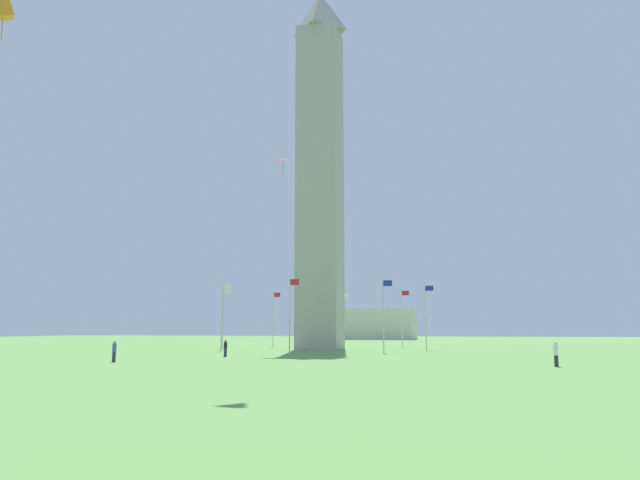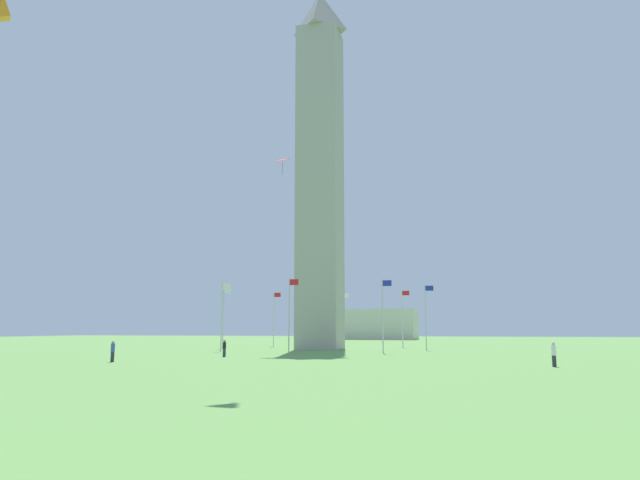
{
  "view_description": "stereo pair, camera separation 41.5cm",
  "coord_description": "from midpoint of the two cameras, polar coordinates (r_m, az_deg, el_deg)",
  "views": [
    {
      "loc": [
        18.8,
        -75.38,
        2.72
      ],
      "look_at": [
        0.0,
        0.0,
        14.32
      ],
      "focal_mm": 33.24,
      "sensor_mm": 36.0,
      "label": 1
    },
    {
      "loc": [
        19.21,
        -75.28,
        2.72
      ],
      "look_at": [
        0.0,
        0.0,
        14.32
      ],
      "focal_mm": 33.24,
      "sensor_mm": 36.0,
      "label": 2
    }
  ],
  "objects": [
    {
      "name": "ground_plane",
      "position": [
        77.74,
        0.16,
        -10.5
      ],
      "size": [
        260.0,
        260.0,
        0.0
      ],
      "primitive_type": "plane",
      "color": "#609347"
    },
    {
      "name": "obelisk_monument",
      "position": [
        80.78,
        0.15,
        7.4
      ],
      "size": [
        5.47,
        5.47,
        49.69
      ],
      "color": "#A8A399",
      "rests_on": "ground"
    },
    {
      "name": "flagpole_n",
      "position": [
        75.54,
        10.33,
        -7.04
      ],
      "size": [
        1.12,
        0.14,
        8.14
      ],
      "color": "silver",
      "rests_on": "ground"
    },
    {
      "name": "flagpole_ne",
      "position": [
        85.48,
        8.11,
        -7.24
      ],
      "size": [
        1.12,
        0.14,
        8.14
      ],
      "color": "silver",
      "rests_on": "ground"
    },
    {
      "name": "flagpole_e",
      "position": [
        90.94,
        2.3,
        -7.39
      ],
      "size": [
        1.12,
        0.14,
        8.14
      ],
      "color": "silver",
      "rests_on": "ground"
    },
    {
      "name": "flagpole_se",
      "position": [
        89.64,
        -4.31,
        -7.36
      ],
      "size": [
        1.12,
        0.14,
        8.14
      ],
      "color": "silver",
      "rests_on": "ground"
    },
    {
      "name": "flagpole_s",
      "position": [
        82.08,
        -9.12,
        -7.17
      ],
      "size": [
        1.12,
        0.14,
        8.14
      ],
      "color": "silver",
      "rests_on": "ground"
    },
    {
      "name": "flagpole_sw",
      "position": [
        71.68,
        -9.25,
        -6.99
      ],
      "size": [
        1.12,
        0.14,
        8.14
      ],
      "color": "silver",
      "rests_on": "ground"
    },
    {
      "name": "flagpole_w",
      "position": [
        64.6,
        -2.77,
        -6.94
      ],
      "size": [
        1.12,
        0.14,
        8.14
      ],
      "color": "silver",
      "rests_on": "ground"
    },
    {
      "name": "flagpole_nw",
      "position": [
        66.4,
        6.28,
        -6.94
      ],
      "size": [
        1.12,
        0.14,
        8.14
      ],
      "color": "silver",
      "rests_on": "ground"
    },
    {
      "name": "person_black_shirt",
      "position": [
        58.42,
        -8.99,
        -10.27
      ],
      "size": [
        0.32,
        0.32,
        1.63
      ],
      "rotation": [
        0.0,
        0.0,
        0.94
      ],
      "color": "#2D2D38",
      "rests_on": "ground"
    },
    {
      "name": "person_white_shirt",
      "position": [
        46.09,
        21.83,
        -10.18
      ],
      "size": [
        0.32,
        0.32,
        1.77
      ],
      "rotation": [
        0.0,
        0.0,
        2.42
      ],
      "color": "#2D2D38",
      "rests_on": "ground"
    },
    {
      "name": "person_blue_shirt",
      "position": [
        51.66,
        -19.11,
        -10.09
      ],
      "size": [
        0.32,
        0.32,
        1.74
      ],
      "rotation": [
        0.0,
        0.0,
        0.78
      ],
      "color": "#2D2D38",
      "rests_on": "ground"
    },
    {
      "name": "kite_red_diamond",
      "position": [
        68.66,
        -3.47,
        7.66
      ],
      "size": [
        1.4,
        1.32,
        2.01
      ],
      "color": "red"
    },
    {
      "name": "kite_orange_box",
      "position": [
        37.77,
        -28.16,
        19.08
      ],
      "size": [
        1.21,
        1.22,
        2.54
      ],
      "color": "orange"
    },
    {
      "name": "distant_building",
      "position": [
        151.68,
        4.56,
        -8.11
      ],
      "size": [
        24.93,
        15.11,
        7.36
      ],
      "color": "beige",
      "rests_on": "ground"
    }
  ]
}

